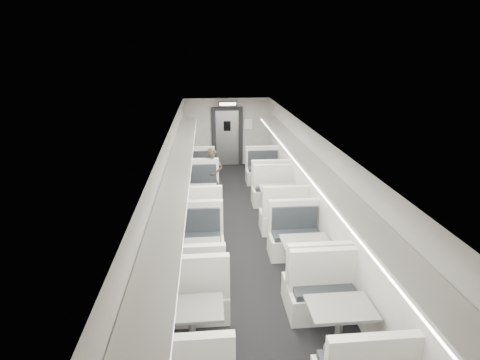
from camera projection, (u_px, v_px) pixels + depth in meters
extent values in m
cube|color=black|center=(244.00, 248.00, 8.08)|extent=(3.00, 12.00, 0.12)
cube|color=silver|center=(244.00, 133.00, 7.24)|extent=(3.00, 12.00, 0.12)
cube|color=silver|center=(227.00, 132.00, 13.36)|extent=(3.00, 0.12, 2.40)
cube|color=silver|center=(167.00, 196.00, 7.53)|extent=(0.12, 12.00, 2.40)
cube|color=silver|center=(318.00, 191.00, 7.80)|extent=(0.12, 12.00, 2.40)
cube|color=silver|center=(198.00, 193.00, 10.42)|extent=(1.02, 0.57, 0.43)
cube|color=black|center=(198.00, 183.00, 10.36)|extent=(0.90, 0.45, 0.10)
cube|color=silver|center=(198.00, 176.00, 10.05)|extent=(1.02, 0.12, 0.67)
cube|color=silver|center=(199.00, 176.00, 11.83)|extent=(1.02, 0.57, 0.43)
cube|color=black|center=(199.00, 168.00, 11.71)|extent=(0.90, 0.45, 0.10)
cube|color=silver|center=(199.00, 157.00, 11.84)|extent=(1.02, 0.12, 0.67)
cylinder|color=#B3B3B5|center=(199.00, 180.00, 11.09)|extent=(0.10, 0.10, 0.66)
cylinder|color=#B3B3B5|center=(199.00, 190.00, 11.19)|extent=(0.35, 0.35, 0.03)
cube|color=gray|center=(198.00, 168.00, 10.97)|extent=(0.84, 0.58, 0.04)
cube|color=silver|center=(197.00, 224.00, 8.48)|extent=(1.14, 0.64, 0.48)
cube|color=black|center=(197.00, 212.00, 8.41)|extent=(1.01, 0.51, 0.11)
cube|color=silver|center=(196.00, 203.00, 8.06)|extent=(1.14, 0.13, 0.75)
cube|color=silver|center=(198.00, 197.00, 10.06)|extent=(1.14, 0.64, 0.48)
cube|color=black|center=(198.00, 187.00, 9.93)|extent=(1.01, 0.51, 0.11)
cube|color=silver|center=(198.00, 172.00, 10.07)|extent=(1.14, 0.13, 0.75)
cylinder|color=#B3B3B5|center=(198.00, 205.00, 9.23)|extent=(0.11, 0.11, 0.74)
cylinder|color=#B3B3B5|center=(198.00, 218.00, 9.35)|extent=(0.39, 0.39, 0.03)
cube|color=gray|center=(197.00, 189.00, 9.09)|extent=(0.95, 0.65, 0.04)
cube|color=silver|center=(194.00, 302.00, 5.88)|extent=(1.11, 0.62, 0.47)
cube|color=black|center=(193.00, 286.00, 5.82)|extent=(0.98, 0.49, 0.10)
cube|color=silver|center=(192.00, 278.00, 5.47)|extent=(1.11, 0.13, 0.73)
cube|color=silver|center=(196.00, 250.00, 7.41)|extent=(1.11, 0.62, 0.47)
cube|color=black|center=(196.00, 238.00, 7.29)|extent=(0.98, 0.49, 0.10)
cube|color=silver|center=(195.00, 218.00, 7.42)|extent=(1.11, 0.13, 0.73)
cylinder|color=#B3B3B5|center=(195.00, 267.00, 6.61)|extent=(0.10, 0.10, 0.72)
cylinder|color=#B3B3B5|center=(196.00, 284.00, 6.72)|extent=(0.38, 0.38, 0.03)
cube|color=gray|center=(194.00, 247.00, 6.47)|extent=(0.92, 0.63, 0.04)
cube|color=silver|center=(194.00, 303.00, 5.90)|extent=(1.04, 0.58, 0.44)
cube|color=black|center=(193.00, 289.00, 5.78)|extent=(0.92, 0.46, 0.10)
cube|color=silver|center=(193.00, 265.00, 5.91)|extent=(1.04, 0.12, 0.69)
cylinder|color=#B3B3B5|center=(192.00, 331.00, 5.14)|extent=(0.10, 0.10, 0.68)
cylinder|color=#B3B3B5|center=(193.00, 350.00, 5.25)|extent=(0.35, 0.35, 0.03)
cube|color=gray|center=(191.00, 308.00, 5.01)|extent=(0.86, 0.59, 0.04)
cube|color=silver|center=(271.00, 194.00, 10.31)|extent=(1.05, 0.58, 0.45)
cube|color=black|center=(271.00, 184.00, 10.25)|extent=(0.93, 0.47, 0.10)
cube|color=silver|center=(273.00, 177.00, 9.92)|extent=(1.05, 0.12, 0.69)
cube|color=silver|center=(263.00, 176.00, 11.76)|extent=(1.05, 0.58, 0.45)
cube|color=black|center=(263.00, 168.00, 11.64)|extent=(0.93, 0.47, 0.10)
cube|color=silver|center=(262.00, 157.00, 11.77)|extent=(1.05, 0.12, 0.69)
cylinder|color=#B3B3B5|center=(267.00, 181.00, 11.00)|extent=(0.10, 0.10, 0.68)
cylinder|color=#B3B3B5|center=(267.00, 191.00, 11.10)|extent=(0.36, 0.36, 0.03)
cube|color=gray|center=(267.00, 168.00, 10.87)|extent=(0.87, 0.59, 0.04)
cube|color=silver|center=(284.00, 221.00, 8.65)|extent=(1.09, 0.61, 0.46)
cube|color=black|center=(284.00, 210.00, 8.59)|extent=(0.97, 0.48, 0.10)
cube|color=silver|center=(287.00, 201.00, 8.25)|extent=(1.09, 0.12, 0.72)
cube|color=silver|center=(272.00, 196.00, 10.16)|extent=(1.09, 0.61, 0.46)
cube|color=black|center=(273.00, 186.00, 10.04)|extent=(0.97, 0.48, 0.10)
cube|color=silver|center=(271.00, 173.00, 10.17)|extent=(1.09, 0.12, 0.72)
cylinder|color=#B3B3B5|center=(278.00, 203.00, 9.36)|extent=(0.10, 0.10, 0.71)
cylinder|color=#B3B3B5|center=(277.00, 215.00, 9.48)|extent=(0.37, 0.37, 0.03)
cube|color=gray|center=(278.00, 188.00, 9.23)|extent=(0.91, 0.62, 0.04)
cube|color=silver|center=(316.00, 292.00, 6.15)|extent=(1.06, 0.59, 0.45)
cube|color=black|center=(317.00, 277.00, 6.09)|extent=(0.94, 0.47, 0.10)
cube|color=silver|center=(323.00, 269.00, 5.76)|extent=(1.06, 0.12, 0.70)
cube|color=silver|center=(295.00, 245.00, 7.61)|extent=(1.06, 0.59, 0.45)
cube|color=black|center=(296.00, 234.00, 7.49)|extent=(0.94, 0.47, 0.10)
cube|color=silver|center=(294.00, 215.00, 7.63)|extent=(1.06, 0.12, 0.70)
cylinder|color=#B3B3B5|center=(305.00, 260.00, 6.84)|extent=(0.10, 0.10, 0.69)
cylinder|color=#B3B3B5|center=(304.00, 276.00, 6.95)|extent=(0.36, 0.36, 0.03)
cube|color=gray|center=(306.00, 242.00, 6.72)|extent=(0.88, 0.60, 0.04)
cube|color=silver|center=(321.00, 302.00, 5.91)|extent=(1.06, 0.59, 0.45)
cube|color=black|center=(323.00, 288.00, 5.79)|extent=(0.94, 0.47, 0.10)
cube|color=silver|center=(320.00, 263.00, 5.92)|extent=(1.06, 0.12, 0.70)
cylinder|color=#B3B3B5|center=(338.00, 331.00, 5.13)|extent=(0.10, 0.10, 0.69)
cylinder|color=#B3B3B5|center=(336.00, 350.00, 5.24)|extent=(0.36, 0.36, 0.03)
cube|color=gray|center=(341.00, 308.00, 5.01)|extent=(0.88, 0.60, 0.04)
imported|color=black|center=(213.00, 176.00, 10.16)|extent=(0.59, 0.42, 1.50)
cube|color=black|center=(180.00, 147.00, 10.68)|extent=(0.02, 1.18, 0.84)
cube|color=black|center=(174.00, 171.00, 8.61)|extent=(0.02, 1.18, 0.84)
cube|color=black|center=(165.00, 209.00, 6.55)|extent=(0.02, 1.18, 0.84)
cube|color=black|center=(147.00, 283.00, 4.48)|extent=(0.02, 1.18, 0.84)
cube|color=silver|center=(179.00, 166.00, 7.03)|extent=(0.46, 10.40, 0.05)
cube|color=white|center=(190.00, 168.00, 7.07)|extent=(0.05, 10.20, 0.04)
cube|color=silver|center=(310.00, 163.00, 7.25)|extent=(0.46, 10.40, 0.05)
cube|color=white|center=(300.00, 165.00, 7.25)|extent=(0.05, 10.20, 0.04)
cube|color=black|center=(227.00, 137.00, 13.29)|extent=(1.10, 0.10, 2.10)
cube|color=#B3B3B5|center=(227.00, 138.00, 13.28)|extent=(0.80, 0.05, 1.95)
cube|color=black|center=(227.00, 126.00, 13.10)|extent=(0.25, 0.02, 0.35)
cube|color=black|center=(228.00, 104.00, 12.43)|extent=(0.62, 0.10, 0.16)
cube|color=white|center=(228.00, 104.00, 12.37)|extent=(0.54, 0.02, 0.10)
cube|color=white|center=(248.00, 124.00, 13.19)|extent=(0.32, 0.02, 0.40)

